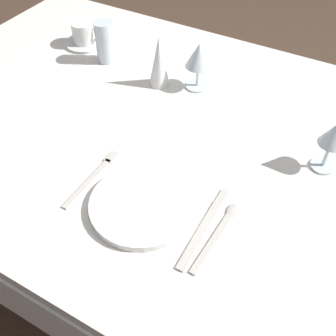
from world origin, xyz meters
name	(u,v)px	position (x,y,z in m)	size (l,w,h in m)	color
ground_plane	(179,271)	(0.00, 0.00, 0.00)	(6.00, 6.00, 0.00)	#4C3828
dining_table	(183,155)	(0.00, 0.00, 0.66)	(1.80, 1.11, 0.74)	silver
dinner_plate	(142,205)	(0.03, -0.27, 0.75)	(0.24, 0.24, 0.02)	white
fork_outer	(94,176)	(-0.12, -0.25, 0.74)	(0.02, 0.21, 0.00)	beige
dinner_knife	(203,229)	(0.18, -0.26, 0.74)	(0.02, 0.24, 0.00)	beige
spoon_soup	(221,228)	(0.22, -0.24, 0.74)	(0.03, 0.21, 0.01)	beige
saucer_left	(86,43)	(-0.53, 0.26, 0.74)	(0.14, 0.14, 0.01)	white
coffee_cup_left	(84,32)	(-0.53, 0.26, 0.79)	(0.11, 0.08, 0.07)	white
wine_glass_centre	(199,57)	(-0.07, 0.22, 0.84)	(0.08, 0.08, 0.15)	silver
wine_glass_left	(334,136)	(0.36, 0.06, 0.84)	(0.07, 0.07, 0.14)	silver
drink_tumbler	(105,45)	(-0.40, 0.20, 0.80)	(0.06, 0.06, 0.13)	silver
napkin_folded	(159,61)	(-0.18, 0.17, 0.82)	(0.06, 0.06, 0.16)	white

